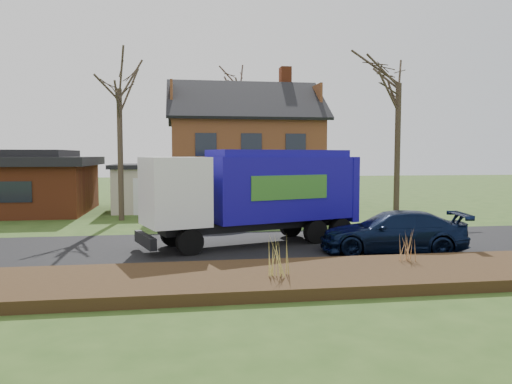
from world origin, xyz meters
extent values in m
plane|color=#2D4818|center=(0.00, 0.00, 0.00)|extent=(120.00, 120.00, 0.00)
cube|color=black|center=(0.00, 0.00, 0.01)|extent=(80.00, 7.00, 0.02)
cube|color=black|center=(0.00, -5.30, 0.15)|extent=(80.00, 3.50, 0.30)
cube|color=beige|center=(2.00, 14.00, 1.35)|extent=(9.00, 7.50, 2.70)
cube|color=#582C19|center=(2.00, 14.00, 4.10)|extent=(9.00, 7.50, 2.80)
cube|color=brown|center=(5.00, 15.00, 8.46)|extent=(0.70, 0.90, 1.60)
cube|color=beige|center=(-4.20, 13.50, 1.30)|extent=(3.50, 5.50, 2.60)
cube|color=black|center=(-4.20, 13.50, 2.72)|extent=(3.90, 5.90, 0.24)
cube|color=brown|center=(-12.00, 13.00, 1.40)|extent=(9.00, 7.50, 2.80)
cube|color=black|center=(-12.00, 13.00, 3.05)|extent=(9.80, 8.20, 0.50)
cube|color=black|center=(-12.00, 13.00, 3.50)|extent=(7.00, 6.00, 0.40)
cylinder|color=black|center=(-1.81, -1.26, 0.46)|extent=(0.98, 0.58, 0.93)
cylinder|color=black|center=(-2.38, 0.52, 0.46)|extent=(0.98, 0.58, 0.93)
cylinder|color=black|center=(3.02, 0.28, 0.46)|extent=(0.98, 0.58, 0.93)
cylinder|color=black|center=(2.45, 2.07, 0.46)|extent=(0.98, 0.58, 0.93)
cylinder|color=black|center=(4.12, 0.64, 0.46)|extent=(0.98, 0.58, 0.93)
cylinder|color=black|center=(3.55, 2.42, 0.46)|extent=(0.98, 0.58, 0.93)
cube|color=black|center=(0.87, 0.58, 0.76)|extent=(7.62, 3.34, 0.31)
cube|color=white|center=(-2.31, -0.43, 2.14)|extent=(2.63, 2.74, 2.40)
cube|color=black|center=(-3.24, -0.73, 2.27)|extent=(0.66, 1.89, 0.80)
cube|color=black|center=(-3.33, -0.76, 0.49)|extent=(0.89, 2.19, 0.40)
cube|color=#150B8E|center=(1.68, 0.84, 2.14)|extent=(6.02, 3.82, 2.40)
cube|color=#150B8E|center=(1.68, 0.84, 3.47)|extent=(5.68, 3.49, 0.27)
cube|color=#150B8E|center=(4.43, 1.72, 2.05)|extent=(0.99, 2.26, 2.58)
cube|color=#377B28|center=(1.89, -0.28, 2.23)|extent=(3.06, 1.01, 0.89)
cube|color=#377B28|center=(1.21, 1.87, 2.23)|extent=(3.06, 1.01, 0.89)
imported|color=#AAABB2|center=(-0.10, 4.91, 0.69)|extent=(4.32, 2.00, 1.37)
imported|color=black|center=(5.21, -1.80, 0.73)|extent=(5.29, 2.88, 1.46)
cylinder|color=#413427|center=(-5.13, 8.58, 3.41)|extent=(0.28, 0.28, 6.82)
cylinder|color=#3A2E22|center=(11.15, 10.82, 3.88)|extent=(0.36, 0.36, 7.77)
cylinder|color=#3B2C23|center=(2.71, 21.13, 4.30)|extent=(0.33, 0.33, 8.60)
cone|color=tan|center=(0.37, -5.67, 0.83)|extent=(0.04, 0.04, 1.06)
cone|color=tan|center=(0.20, -5.67, 0.83)|extent=(0.04, 0.04, 1.06)
cone|color=tan|center=(0.53, -5.67, 0.83)|extent=(0.04, 0.04, 1.06)
cone|color=tan|center=(0.37, -5.53, 0.83)|extent=(0.04, 0.04, 1.06)
cone|color=tan|center=(0.37, -5.80, 0.83)|extent=(0.04, 0.04, 1.06)
cone|color=tan|center=(4.44, -4.53, 0.77)|extent=(0.04, 0.04, 0.93)
cone|color=tan|center=(4.27, -4.53, 0.77)|extent=(0.04, 0.04, 0.93)
cone|color=tan|center=(4.60, -4.53, 0.77)|extent=(0.04, 0.04, 0.93)
cone|color=tan|center=(4.44, -4.40, 0.77)|extent=(0.04, 0.04, 0.93)
cone|color=tan|center=(4.44, -4.66, 0.77)|extent=(0.04, 0.04, 0.93)
camera|label=1|loc=(-2.19, -18.13, 3.42)|focal=35.00mm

